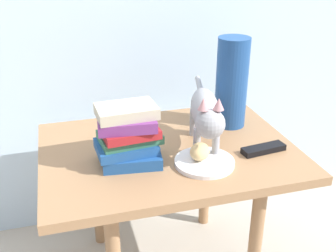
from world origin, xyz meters
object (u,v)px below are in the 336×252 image
at_px(bread_roll, 200,151).
at_px(book_stack, 128,135).
at_px(plate, 204,162).
at_px(cat, 206,112).
at_px(green_vase, 232,83).
at_px(side_table, 168,165).
at_px(tv_remote, 263,149).

relative_size(bread_roll, book_stack, 0.39).
bearing_deg(plate, cat, 70.11).
height_order(plate, green_vase, green_vase).
height_order(book_stack, green_vase, green_vase).
xyz_separation_m(side_table, book_stack, (-0.14, -0.05, 0.16)).
xyz_separation_m(side_table, bread_roll, (0.07, -0.12, 0.11)).
bearing_deg(bread_roll, book_stack, 162.26).
bearing_deg(plate, bread_roll, 127.21).
bearing_deg(bread_roll, cat, 60.54).
xyz_separation_m(side_table, plate, (0.08, -0.14, 0.07)).
xyz_separation_m(green_vase, tv_remote, (0.02, -0.23, -0.15)).
bearing_deg(tv_remote, book_stack, 165.41).
distance_m(side_table, plate, 0.17).
bearing_deg(cat, green_vase, 45.16).
xyz_separation_m(book_stack, tv_remote, (0.44, -0.06, -0.08)).
height_order(plate, bread_roll, bread_roll).
height_order(plate, cat, cat).
height_order(side_table, book_stack, book_stack).
distance_m(side_table, green_vase, 0.38).
bearing_deg(tv_remote, plate, 179.27).
relative_size(book_stack, green_vase, 0.63).
bearing_deg(cat, side_table, 160.53).
bearing_deg(green_vase, book_stack, -157.20).
xyz_separation_m(bread_roll, cat, (0.05, 0.08, 0.09)).
bearing_deg(side_table, bread_roll, -60.89).
relative_size(bread_roll, green_vase, 0.24).
height_order(cat, green_vase, green_vase).
bearing_deg(cat, plate, -109.89).
distance_m(plate, tv_remote, 0.22).
distance_m(plate, green_vase, 0.36).
distance_m(bread_roll, book_stack, 0.23).
relative_size(plate, green_vase, 0.57).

